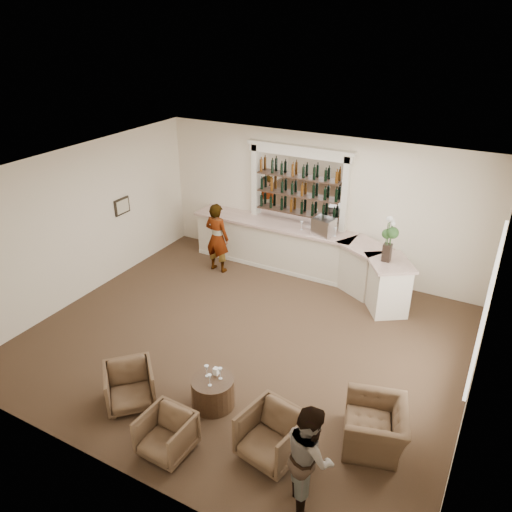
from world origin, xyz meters
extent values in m
plane|color=#4E3327|center=(0.00, 0.00, 0.00)|extent=(8.00, 8.00, 0.00)
cube|color=#F1E2C8|center=(0.00, 3.50, 1.65)|extent=(8.00, 0.04, 3.30)
cube|color=#F1E2C8|center=(-4.00, 0.00, 1.65)|extent=(0.04, 7.00, 3.30)
cube|color=#F1E2C8|center=(4.00, 0.00, 1.65)|extent=(0.04, 7.00, 3.30)
cube|color=white|center=(0.00, 0.00, 3.30)|extent=(8.00, 7.00, 0.04)
cube|color=white|center=(3.97, 0.50, 1.70)|extent=(0.05, 2.40, 1.90)
cube|color=black|center=(-3.97, 1.20, 1.65)|extent=(0.04, 0.46, 0.38)
cube|color=beige|center=(-3.94, 1.20, 1.65)|extent=(0.01, 0.38, 0.30)
cube|color=silver|center=(-1.00, 3.15, 0.54)|extent=(4.00, 0.70, 1.08)
cube|color=#CCAA9F|center=(-1.00, 3.13, 1.11)|extent=(4.10, 0.82, 0.06)
cube|color=silver|center=(1.35, 2.92, 0.54)|extent=(1.12, 1.04, 1.08)
cube|color=#CCAA9F|center=(1.35, 2.90, 1.11)|extent=(1.27, 1.19, 0.06)
cube|color=silver|center=(2.05, 2.40, 0.54)|extent=(1.08, 1.14, 1.08)
cube|color=#CCAA9F|center=(2.05, 2.38, 1.11)|extent=(1.24, 1.29, 0.06)
cube|color=silver|center=(-1.00, 2.82, 0.05)|extent=(4.00, 0.06, 0.10)
cube|color=white|center=(-0.50, 3.48, 1.95)|extent=(2.15, 0.02, 1.65)
cube|color=silver|center=(-1.65, 3.42, 1.45)|extent=(0.14, 0.16, 2.90)
cube|color=silver|center=(0.65, 3.42, 1.45)|extent=(0.14, 0.16, 2.90)
cube|color=silver|center=(-0.50, 3.42, 2.84)|extent=(2.52, 0.16, 0.18)
cube|color=silver|center=(-0.50, 3.42, 2.96)|extent=(2.64, 0.20, 0.08)
cube|color=#36251B|center=(-0.50, 3.37, 1.38)|extent=(2.05, 0.20, 0.03)
cube|color=#36251B|center=(-0.50, 3.37, 1.82)|extent=(2.05, 0.20, 0.03)
cube|color=#36251B|center=(-0.50, 3.37, 2.26)|extent=(2.05, 0.20, 0.03)
cylinder|color=#43301D|center=(0.42, -1.78, 0.25)|extent=(0.69, 0.69, 0.50)
imported|color=gray|center=(-2.04, 2.22, 0.86)|extent=(0.64, 0.44, 1.72)
imported|color=gray|center=(2.43, -2.65, 0.76)|extent=(0.91, 0.94, 1.53)
imported|color=brown|center=(-0.76, -2.39, 0.35)|extent=(1.07, 1.07, 0.70)
imported|color=brown|center=(0.37, -2.90, 0.32)|extent=(0.71, 0.73, 0.64)
imported|color=brown|center=(1.71, -2.25, 0.37)|extent=(0.94, 0.95, 0.75)
imported|color=brown|center=(2.92, -1.33, 0.33)|extent=(1.12, 1.21, 0.65)
cube|color=#B9B9BE|center=(0.35, 2.99, 1.34)|extent=(0.53, 0.47, 0.40)
cube|color=black|center=(1.96, 2.37, 1.32)|extent=(0.17, 0.17, 0.37)
cube|color=white|center=(0.40, -1.64, 0.56)|extent=(0.08, 0.08, 0.12)
camera|label=1|loc=(3.98, -6.88, 5.70)|focal=35.00mm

